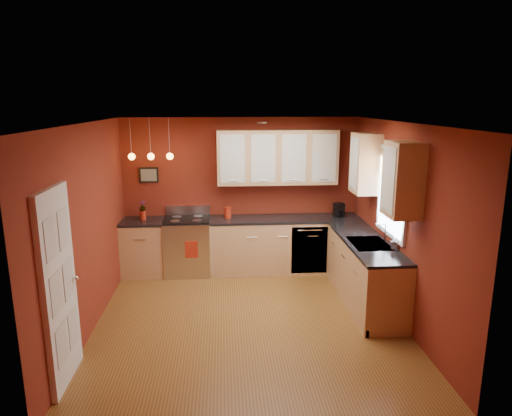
{
  "coord_description": "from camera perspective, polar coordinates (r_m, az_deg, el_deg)",
  "views": [
    {
      "loc": [
        -0.31,
        -5.6,
        2.86
      ],
      "look_at": [
        0.18,
        1.0,
        1.3
      ],
      "focal_mm": 32.0,
      "sensor_mm": 36.0,
      "label": 1
    }
  ],
  "objects": [
    {
      "name": "flowers",
      "position": [
        7.73,
        -14.02,
        0.18
      ],
      "size": [
        0.11,
        0.11,
        0.19
      ],
      "primitive_type": "imported",
      "rotation": [
        0.0,
        0.0,
        -0.09
      ],
      "color": "#AC2412",
      "rests_on": "red_vase"
    },
    {
      "name": "window",
      "position": [
        6.44,
        16.68,
        2.18
      ],
      "size": [
        0.06,
        1.02,
        1.22
      ],
      "color": "white",
      "rests_on": "wall_right"
    },
    {
      "name": "counter_back_right",
      "position": [
        7.72,
        3.67,
        -1.35
      ],
      "size": [
        2.54,
        0.62,
        0.04
      ],
      "primitive_type": "cube",
      "color": "black",
      "rests_on": "base_cabinets_back_right"
    },
    {
      "name": "base_cabinets_back_left",
      "position": [
        7.9,
        -13.81,
        -4.94
      ],
      "size": [
        0.7,
        0.6,
        0.9
      ],
      "primitive_type": "cube",
      "color": "tan",
      "rests_on": "floor"
    },
    {
      "name": "wall_left",
      "position": [
        6.06,
        -20.27,
        -2.54
      ],
      "size": [
        0.02,
        4.2,
        2.6
      ],
      "primitive_type": "cube",
      "color": "maroon",
      "rests_on": "floor"
    },
    {
      "name": "wall_front",
      "position": [
        3.85,
        0.81,
        -10.68
      ],
      "size": [
        4.0,
        0.02,
        2.6
      ],
      "primitive_type": "cube",
      "color": "maroon",
      "rests_on": "floor"
    },
    {
      "name": "upper_cabinets_back",
      "position": [
        7.64,
        2.69,
        6.37
      ],
      "size": [
        2.0,
        0.35,
        0.9
      ],
      "primitive_type": "cube",
      "color": "tan",
      "rests_on": "wall_back"
    },
    {
      "name": "gas_range",
      "position": [
        7.8,
        -8.52,
        -4.68
      ],
      "size": [
        0.76,
        0.64,
        1.11
      ],
      "color": "silver",
      "rests_on": "floor"
    },
    {
      "name": "door_left_wall",
      "position": [
        5.05,
        -23.36,
        -9.2
      ],
      "size": [
        0.12,
        0.82,
        2.05
      ],
      "color": "white",
      "rests_on": "floor"
    },
    {
      "name": "upper_cabinets_right",
      "position": [
        6.37,
        15.49,
        4.53
      ],
      "size": [
        0.35,
        1.95,
        0.9
      ],
      "primitive_type": "cube",
      "color": "tan",
      "rests_on": "wall_right"
    },
    {
      "name": "counter_right",
      "position": [
        6.67,
        13.58,
        -4.07
      ],
      "size": [
        0.62,
        2.1,
        0.04
      ],
      "primitive_type": "cube",
      "color": "black",
      "rests_on": "base_cabinets_right"
    },
    {
      "name": "coffee_maker",
      "position": [
        7.88,
        10.33,
        -0.29
      ],
      "size": [
        0.19,
        0.19,
        0.23
      ],
      "rotation": [
        0.0,
        0.0,
        0.23
      ],
      "color": "black",
      "rests_on": "counter_back_right"
    },
    {
      "name": "dish_towel",
      "position": [
        7.47,
        -8.08,
        -5.17
      ],
      "size": [
        0.21,
        0.01,
        0.28
      ],
      "primitive_type": "cube",
      "color": "#AC2412",
      "rests_on": "gas_range"
    },
    {
      "name": "counter_back_left",
      "position": [
        7.77,
        -14.0,
        -1.64
      ],
      "size": [
        0.7,
        0.62,
        0.04
      ],
      "primitive_type": "cube",
      "color": "black",
      "rests_on": "base_cabinets_back_left"
    },
    {
      "name": "red_vase",
      "position": [
        7.77,
        -13.96,
        -0.9
      ],
      "size": [
        0.1,
        0.1,
        0.15
      ],
      "primitive_type": "cylinder",
      "color": "#AC2412",
      "rests_on": "counter_back_left"
    },
    {
      "name": "wall_back",
      "position": [
        7.86,
        -1.86,
        1.78
      ],
      "size": [
        4.0,
        0.02,
        2.6
      ],
      "primitive_type": "cube",
      "color": "maroon",
      "rests_on": "floor"
    },
    {
      "name": "sink",
      "position": [
        6.53,
        13.99,
        -4.5
      ],
      "size": [
        0.5,
        0.7,
        0.33
      ],
      "color": "#949499",
      "rests_on": "counter_right"
    },
    {
      "name": "base_cabinets_right",
      "position": [
        6.82,
        13.36,
        -7.85
      ],
      "size": [
        0.6,
        2.1,
        0.9
      ],
      "primitive_type": "cube",
      "color": "tan",
      "rests_on": "floor"
    },
    {
      "name": "red_canister",
      "position": [
        7.68,
        -3.54,
        -0.57
      ],
      "size": [
        0.12,
        0.12,
        0.18
      ],
      "color": "#AC2412",
      "rests_on": "counter_back_right"
    },
    {
      "name": "floor",
      "position": [
        6.3,
        -0.95,
        -13.78
      ],
      "size": [
        4.2,
        4.2,
        0.0
      ],
      "primitive_type": "plane",
      "color": "brown",
      "rests_on": "ground"
    },
    {
      "name": "dishwasher_front",
      "position": [
        7.64,
        6.68,
        -5.25
      ],
      "size": [
        0.6,
        0.02,
        0.8
      ],
      "primitive_type": "cube",
      "color": "silver",
      "rests_on": "base_cabinets_back_right"
    },
    {
      "name": "pendant_lights",
      "position": [
        7.49,
        -13.01,
        6.36
      ],
      "size": [
        0.71,
        0.11,
        0.66
      ],
      "color": "#949499",
      "rests_on": "ceiling"
    },
    {
      "name": "wall_picture",
      "position": [
        7.88,
        -13.25,
        4.04
      ],
      "size": [
        0.32,
        0.03,
        0.26
      ],
      "primitive_type": "cube",
      "color": "black",
      "rests_on": "wall_back"
    },
    {
      "name": "ceiling",
      "position": [
        5.62,
        -1.05,
        10.58
      ],
      "size": [
        4.0,
        4.2,
        0.02
      ],
      "primitive_type": "cube",
      "color": "beige",
      "rests_on": "wall_back"
    },
    {
      "name": "base_cabinets_back_right",
      "position": [
        7.85,
        3.62,
        -4.67
      ],
      "size": [
        2.54,
        0.6,
        0.9
      ],
      "primitive_type": "cube",
      "color": "tan",
      "rests_on": "floor"
    },
    {
      "name": "soap_pump",
      "position": [
        6.32,
        16.86,
        -4.25
      ],
      "size": [
        0.1,
        0.1,
        0.17
      ],
      "primitive_type": "imported",
      "rotation": [
        0.0,
        0.0,
        -0.31
      ],
      "color": "white",
      "rests_on": "counter_right"
    },
    {
      "name": "wall_right",
      "position": [
        6.26,
        17.62,
        -1.84
      ],
      "size": [
        0.02,
        4.2,
        2.6
      ],
      "primitive_type": "cube",
      "color": "maroon",
      "rests_on": "floor"
    }
  ]
}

